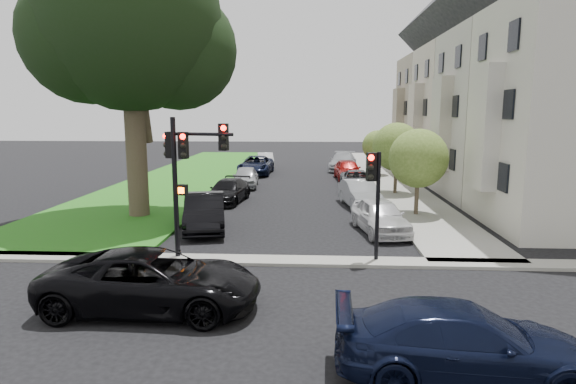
{
  "coord_description": "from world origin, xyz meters",
  "views": [
    {
      "loc": [
        1.02,
        -14.15,
        5.22
      ],
      "look_at": [
        0.0,
        5.0,
        2.0
      ],
      "focal_mm": 30.0,
      "sensor_mm": 36.0,
      "label": 1
    }
  ],
  "objects_px": {
    "traffic_signal_main": "(186,163)",
    "car_parked_7": "(246,177)",
    "small_tree_b": "(397,147)",
    "car_cross_near": "(153,281)",
    "small_tree_c": "(378,146)",
    "car_cross_far": "(463,342)",
    "car_parked_3": "(348,170)",
    "car_parked_4": "(343,162)",
    "small_tree_a": "(418,158)",
    "car_parked_0": "(380,216)",
    "car_parked_1": "(360,194)",
    "eucalyptus": "(128,19)",
    "car_parked_2": "(356,180)",
    "car_parked_5": "(205,212)",
    "car_parked_9": "(265,160)",
    "car_parked_6": "(228,191)",
    "car_parked_8": "(256,165)",
    "traffic_signal_secondary": "(374,186)"
  },
  "relations": [
    {
      "from": "car_parked_2",
      "to": "car_parked_7",
      "type": "relative_size",
      "value": 1.11
    },
    {
      "from": "small_tree_c",
      "to": "car_parked_7",
      "type": "xyz_separation_m",
      "value": [
        -9.9,
        -6.38,
        -1.76
      ]
    },
    {
      "from": "small_tree_c",
      "to": "car_parked_4",
      "type": "relative_size",
      "value": 0.68
    },
    {
      "from": "traffic_signal_secondary",
      "to": "car_parked_0",
      "type": "xyz_separation_m",
      "value": [
        0.83,
        4.21,
        -1.95
      ]
    },
    {
      "from": "small_tree_a",
      "to": "car_parked_7",
      "type": "relative_size",
      "value": 1.05
    },
    {
      "from": "eucalyptus",
      "to": "small_tree_c",
      "type": "bearing_deg",
      "value": 49.43
    },
    {
      "from": "traffic_signal_main",
      "to": "car_parked_7",
      "type": "relative_size",
      "value": 1.2
    },
    {
      "from": "car_parked_0",
      "to": "car_parked_1",
      "type": "xyz_separation_m",
      "value": [
        -0.34,
        5.8,
        -0.02
      ]
    },
    {
      "from": "car_parked_8",
      "to": "car_parked_7",
      "type": "bearing_deg",
      "value": -87.89
    },
    {
      "from": "car_parked_3",
      "to": "car_parked_8",
      "type": "relative_size",
      "value": 0.82
    },
    {
      "from": "car_parked_4",
      "to": "car_cross_far",
      "type": "bearing_deg",
      "value": -82.25
    },
    {
      "from": "car_parked_2",
      "to": "car_parked_6",
      "type": "xyz_separation_m",
      "value": [
        -7.84,
        -5.0,
        0.02
      ]
    },
    {
      "from": "small_tree_b",
      "to": "car_parked_9",
      "type": "relative_size",
      "value": 1.1
    },
    {
      "from": "small_tree_a",
      "to": "car_parked_0",
      "type": "bearing_deg",
      "value": -123.15
    },
    {
      "from": "traffic_signal_main",
      "to": "car_cross_far",
      "type": "distance_m",
      "value": 10.79
    },
    {
      "from": "small_tree_b",
      "to": "eucalyptus",
      "type": "bearing_deg",
      "value": -152.37
    },
    {
      "from": "traffic_signal_main",
      "to": "car_parked_7",
      "type": "xyz_separation_m",
      "value": [
        -0.29,
        16.58,
        -2.76
      ]
    },
    {
      "from": "car_parked_7",
      "to": "car_parked_8",
      "type": "bearing_deg",
      "value": 86.5
    },
    {
      "from": "small_tree_a",
      "to": "car_parked_6",
      "type": "relative_size",
      "value": 0.96
    },
    {
      "from": "eucalyptus",
      "to": "small_tree_b",
      "type": "relative_size",
      "value": 3.06
    },
    {
      "from": "car_parked_9",
      "to": "small_tree_a",
      "type": "bearing_deg",
      "value": -73.67
    },
    {
      "from": "eucalyptus",
      "to": "car_parked_1",
      "type": "xyz_separation_m",
      "value": [
        11.3,
        3.26,
        -8.76
      ]
    },
    {
      "from": "car_parked_4",
      "to": "car_parked_6",
      "type": "distance_m",
      "value": 17.44
    },
    {
      "from": "car_cross_far",
      "to": "car_parked_6",
      "type": "bearing_deg",
      "value": 25.44
    },
    {
      "from": "eucalyptus",
      "to": "car_parked_2",
      "type": "relative_size",
      "value": 3.0
    },
    {
      "from": "car_parked_1",
      "to": "car_parked_3",
      "type": "bearing_deg",
      "value": 80.14
    },
    {
      "from": "small_tree_c",
      "to": "car_cross_far",
      "type": "xyz_separation_m",
      "value": [
        -2.19,
        -30.31,
        -1.74
      ]
    },
    {
      "from": "car_cross_far",
      "to": "car_parked_8",
      "type": "relative_size",
      "value": 0.92
    },
    {
      "from": "small_tree_c",
      "to": "car_parked_6",
      "type": "bearing_deg",
      "value": -129.91
    },
    {
      "from": "small_tree_a",
      "to": "car_parked_7",
      "type": "distance_m",
      "value": 13.52
    },
    {
      "from": "small_tree_c",
      "to": "car_cross_far",
      "type": "relative_size",
      "value": 0.73
    },
    {
      "from": "car_parked_5",
      "to": "car_parked_9",
      "type": "relative_size",
      "value": 1.18
    },
    {
      "from": "eucalyptus",
      "to": "car_parked_5",
      "type": "xyz_separation_m",
      "value": [
        3.91,
        -2.38,
        -8.68
      ]
    },
    {
      "from": "small_tree_c",
      "to": "car_parked_3",
      "type": "bearing_deg",
      "value": -138.53
    },
    {
      "from": "small_tree_c",
      "to": "car_parked_8",
      "type": "xyz_separation_m",
      "value": [
        -9.99,
        0.48,
        -1.71
      ]
    },
    {
      "from": "traffic_signal_main",
      "to": "car_parked_5",
      "type": "bearing_deg",
      "value": 95.26
    },
    {
      "from": "small_tree_c",
      "to": "car_parked_0",
      "type": "distance_m",
      "value": 19.01
    },
    {
      "from": "car_cross_far",
      "to": "car_parked_2",
      "type": "height_order",
      "value": "car_cross_far"
    },
    {
      "from": "car_parked_4",
      "to": "small_tree_a",
      "type": "bearing_deg",
      "value": -75.19
    },
    {
      "from": "eucalyptus",
      "to": "car_parked_3",
      "type": "relative_size",
      "value": 3.05
    },
    {
      "from": "small_tree_b",
      "to": "car_parked_2",
      "type": "height_order",
      "value": "small_tree_b"
    },
    {
      "from": "small_tree_b",
      "to": "car_cross_near",
      "type": "bearing_deg",
      "value": -117.08
    },
    {
      "from": "car_parked_2",
      "to": "car_parked_8",
      "type": "relative_size",
      "value": 0.84
    },
    {
      "from": "eucalyptus",
      "to": "car_parked_5",
      "type": "distance_m",
      "value": 9.82
    },
    {
      "from": "eucalyptus",
      "to": "car_parked_3",
      "type": "xyz_separation_m",
      "value": [
        11.39,
        14.02,
        -8.71
      ]
    },
    {
      "from": "car_parked_1",
      "to": "eucalyptus",
      "type": "bearing_deg",
      "value": -173.28
    },
    {
      "from": "car_parked_2",
      "to": "car_parked_6",
      "type": "bearing_deg",
      "value": -145.45
    },
    {
      "from": "small_tree_b",
      "to": "car_parked_4",
      "type": "relative_size",
      "value": 0.83
    },
    {
      "from": "car_parked_5",
      "to": "car_parked_6",
      "type": "distance_m",
      "value": 6.53
    },
    {
      "from": "traffic_signal_secondary",
      "to": "car_parked_9",
      "type": "distance_m",
      "value": 29.45
    }
  ]
}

